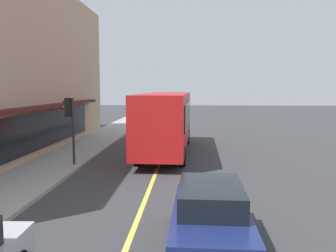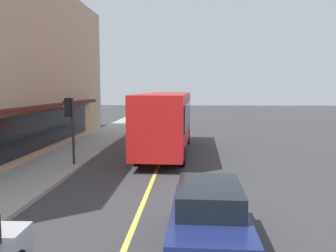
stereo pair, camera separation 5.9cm
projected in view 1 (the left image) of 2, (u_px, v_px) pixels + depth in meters
ground at (160, 162)px, 18.78m from camera, size 120.00×120.00×0.00m
sidewalk at (63, 159)px, 19.07m from camera, size 80.00×3.01×0.15m
lane_centre_stripe at (160, 162)px, 18.78m from camera, size 36.00×0.16×0.01m
bus at (166, 119)px, 21.12m from camera, size 11.19×2.83×3.50m
traffic_light at (70, 115)px, 17.22m from camera, size 0.30×0.52×3.20m
car_navy at (211, 218)px, 8.65m from camera, size 4.34×1.93×1.52m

